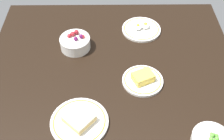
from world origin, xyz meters
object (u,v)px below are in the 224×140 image
at_px(plate_cheese, 143,80).
at_px(plate_eggs, 141,29).
at_px(bowl_berries, 75,42).
at_px(plate_sandwich, 79,121).
at_px(bowl_peas, 211,140).

bearing_deg(plate_cheese, plate_eggs, 86.42).
bearing_deg(plate_eggs, bowl_berries, -158.61).
xyz_separation_m(plate_sandwich, plate_cheese, (0.25, 0.20, -0.00)).
bearing_deg(bowl_berries, bowl_peas, -44.83).
height_order(bowl_berries, bowl_peas, bowl_berries).
distance_m(plate_sandwich, bowl_berries, 0.42).
xyz_separation_m(plate_sandwich, bowl_peas, (0.46, -0.09, 0.01)).
distance_m(bowl_berries, bowl_peas, 0.72).
bearing_deg(bowl_peas, plate_eggs, 106.89).
xyz_separation_m(bowl_berries, bowl_peas, (0.51, -0.51, -0.01)).
distance_m(bowl_berries, plate_eggs, 0.34).
distance_m(plate_sandwich, bowl_peas, 0.47).
bearing_deg(bowl_berries, plate_sandwich, -83.77).
xyz_separation_m(plate_eggs, bowl_peas, (0.19, -0.63, 0.01)).
height_order(bowl_berries, plate_eggs, bowl_berries).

